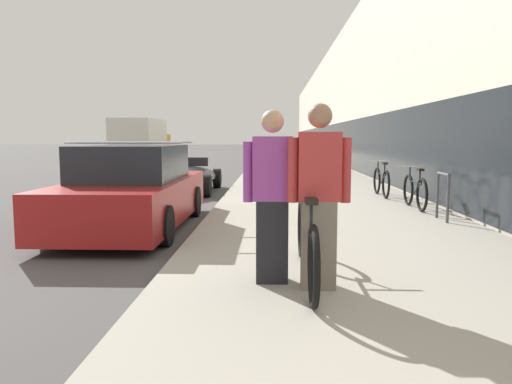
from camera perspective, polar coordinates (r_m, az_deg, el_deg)
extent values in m
cube|color=gray|center=(25.07, 4.51, 2.76)|extent=(4.73, 70.00, 0.11)
cube|color=beige|center=(34.14, 16.64, 9.32)|extent=(10.00, 70.00, 7.12)
cube|color=#1E2328|center=(33.19, 8.17, 5.62)|extent=(0.10, 63.00, 2.20)
torus|color=black|center=(6.10, 5.22, -4.11)|extent=(0.06, 0.73, 0.73)
torus|color=black|center=(4.33, 6.60, -8.43)|extent=(0.06, 0.73, 0.73)
cylinder|color=black|center=(5.17, 5.82, -3.52)|extent=(0.04, 1.55, 0.04)
cylinder|color=black|center=(4.83, 6.09, -5.46)|extent=(0.04, 0.92, 0.33)
cylinder|color=black|center=(4.57, 6.33, -2.90)|extent=(0.03, 0.03, 0.30)
cube|color=black|center=(4.55, 6.35, -1.04)|extent=(0.11, 0.22, 0.05)
cylinder|color=black|center=(5.90, 5.33, -0.75)|extent=(0.03, 0.03, 0.32)
cylinder|color=silver|center=(5.88, 5.35, 0.78)|extent=(0.52, 0.03, 0.03)
cube|color=#756B5B|center=(4.88, 7.13, -5.97)|extent=(0.33, 0.24, 0.85)
cube|color=#B23333|center=(4.78, 7.25, 2.91)|extent=(0.40, 0.24, 0.65)
cylinder|color=#B23333|center=(4.77, 4.24, 2.52)|extent=(0.10, 0.10, 0.62)
cylinder|color=#B23333|center=(4.81, 10.23, 2.47)|extent=(0.10, 0.10, 0.62)
sphere|color=#936B51|center=(4.78, 7.33, 8.64)|extent=(0.23, 0.23, 0.23)
cube|color=black|center=(5.06, 1.86, -5.64)|extent=(0.32, 0.23, 0.83)
cube|color=#933D93|center=(4.96, 1.89, 2.69)|extent=(0.39, 0.23, 0.64)
cylinder|color=#933D93|center=(4.97, -0.93, 2.32)|extent=(0.10, 0.10, 0.60)
cylinder|color=#933D93|center=(4.97, 4.71, 2.30)|extent=(0.10, 0.10, 0.60)
sphere|color=tan|center=(4.95, 1.91, 8.08)|extent=(0.23, 0.23, 0.23)
cylinder|color=#4C4C51|center=(9.13, 21.09, -0.76)|extent=(0.05, 0.05, 0.82)
cylinder|color=#4C4C51|center=(9.64, 20.03, -0.37)|extent=(0.05, 0.05, 0.82)
cylinder|color=#4C4C51|center=(9.35, 20.64, 1.94)|extent=(0.05, 0.55, 0.05)
torus|color=black|center=(11.25, 17.02, 0.27)|extent=(0.06, 0.68, 0.68)
torus|color=black|center=(10.31, 18.44, -0.30)|extent=(0.06, 0.68, 0.68)
cylinder|color=black|center=(10.76, 17.73, 1.08)|extent=(0.04, 0.84, 0.04)
cylinder|color=black|center=(10.58, 18.00, 0.46)|extent=(0.04, 0.51, 0.31)
cylinder|color=black|center=(10.45, 18.23, 1.68)|extent=(0.03, 0.03, 0.28)
cube|color=black|center=(10.44, 18.25, 2.45)|extent=(0.11, 0.22, 0.05)
cylinder|color=black|center=(11.15, 17.18, 2.03)|extent=(0.03, 0.03, 0.30)
cylinder|color=silver|center=(11.14, 17.21, 2.78)|extent=(0.52, 0.03, 0.03)
torus|color=black|center=(13.33, 13.66, 1.28)|extent=(0.06, 0.69, 0.69)
torus|color=black|center=(12.32, 14.63, 0.86)|extent=(0.06, 0.69, 0.69)
cylinder|color=black|center=(12.81, 14.15, 2.01)|extent=(0.04, 0.88, 0.04)
cylinder|color=black|center=(12.62, 14.34, 1.49)|extent=(0.04, 0.54, 0.32)
cylinder|color=black|center=(12.48, 14.49, 2.54)|extent=(0.03, 0.03, 0.28)
cube|color=black|center=(12.47, 14.51, 3.19)|extent=(0.11, 0.22, 0.05)
cylinder|color=black|center=(13.23, 13.77, 2.79)|extent=(0.03, 0.03, 0.30)
cylinder|color=silver|center=(13.22, 13.79, 3.44)|extent=(0.52, 0.03, 0.03)
cube|color=maroon|center=(8.84, -13.84, -0.88)|extent=(1.78, 4.60, 0.70)
cube|color=#1E2328|center=(8.78, -13.95, 3.29)|extent=(1.53, 2.30, 0.58)
cylinder|color=silver|center=(9.26, -13.15, 5.57)|extent=(1.90, 0.04, 0.04)
cylinder|color=silver|center=(8.29, -14.97, 5.46)|extent=(1.90, 0.04, 0.04)
cylinder|color=black|center=(10.41, -16.12, -1.01)|extent=(0.22, 0.60, 0.60)
cylinder|color=black|center=(10.02, -7.15, -1.08)|extent=(0.22, 0.60, 0.60)
cylinder|color=black|center=(7.86, -22.33, -3.52)|extent=(0.22, 0.60, 0.60)
cylinder|color=black|center=(7.34, -10.53, -3.81)|extent=(0.22, 0.60, 0.60)
ellipsoid|color=black|center=(14.54, -7.98, 1.69)|extent=(1.62, 4.36, 0.59)
cube|color=#1E2328|center=(15.05, -7.64, 3.44)|extent=(1.13, 0.04, 0.26)
cylinder|color=black|center=(15.93, -9.86, 1.58)|extent=(0.22, 0.60, 0.60)
cylinder|color=black|center=(15.69, -4.46, 1.58)|extent=(0.22, 0.60, 0.60)
cylinder|color=black|center=(13.47, -12.05, 0.70)|extent=(0.22, 0.60, 0.60)
cylinder|color=black|center=(13.19, -5.68, 0.69)|extent=(0.22, 0.60, 0.60)
cube|color=orange|center=(32.37, -11.79, 5.11)|extent=(2.06, 1.53, 1.55)
cube|color=silver|center=(29.40, -13.22, 5.79)|extent=(2.24, 4.59, 2.38)
cylinder|color=black|center=(32.26, -13.70, 4.02)|extent=(0.28, 0.84, 0.84)
cylinder|color=black|center=(31.77, -10.14, 4.07)|extent=(0.28, 0.84, 0.84)
cylinder|color=black|center=(28.83, -15.61, 3.73)|extent=(0.28, 0.84, 0.84)
cylinder|color=black|center=(28.29, -11.65, 3.78)|extent=(0.28, 0.84, 0.84)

